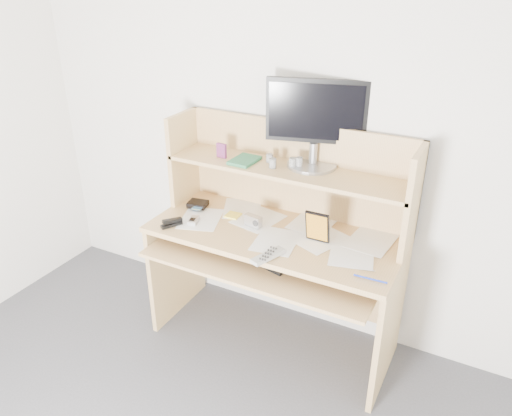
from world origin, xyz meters
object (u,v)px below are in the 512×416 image
at_px(desk, 280,235).
at_px(monitor, 316,121).
at_px(game_case, 317,227).
at_px(tv_remote, 268,256).
at_px(keyboard, 260,255).

height_order(desk, monitor, monitor).
bearing_deg(monitor, game_case, -77.07).
bearing_deg(game_case, tv_remote, -121.64).
height_order(desk, keyboard, desk).
bearing_deg(keyboard, desk, 97.92).
relative_size(keyboard, monitor, 0.78).
xyz_separation_m(desk, monitor, (0.11, 0.18, 0.64)).
distance_m(keyboard, monitor, 0.78).
distance_m(desk, monitor, 0.67).
bearing_deg(game_case, keyboard, -155.68).
height_order(tv_remote, game_case, game_case).
bearing_deg(monitor, keyboard, -124.77).
distance_m(desk, game_case, 0.30).
height_order(keyboard, monitor, monitor).
relative_size(desk, keyboard, 3.36).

